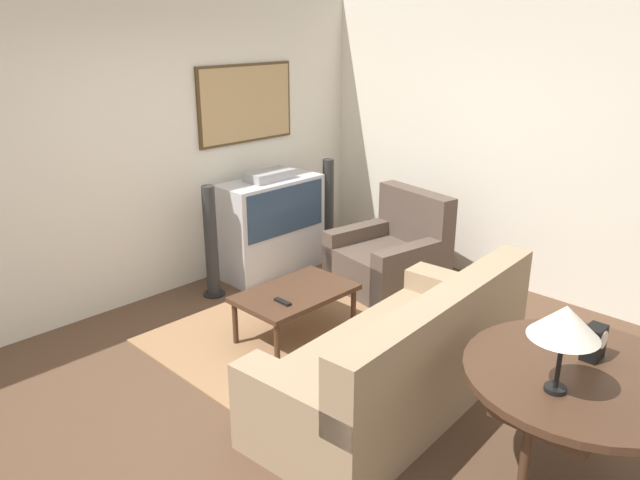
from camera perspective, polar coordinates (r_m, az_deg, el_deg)
The scene contains 14 objects.
ground_plane at distance 4.58m, azimuth -1.14°, elevation -12.92°, with size 12.00×12.00×0.00m, color brown.
wall_back at distance 5.71m, azimuth -16.33°, elevation 7.64°, with size 12.00×0.10×2.70m.
wall_right at distance 6.10m, azimuth 16.93°, elevation 8.27°, with size 0.06×12.00×2.70m.
area_rug at distance 5.26m, azimuth -2.33°, elevation -8.25°, with size 2.15×1.68×0.01m.
tv at distance 6.29m, azimuth -4.49°, elevation 1.37°, with size 1.07×0.47×1.06m.
couch at distance 4.25m, azimuth 7.48°, elevation -11.09°, with size 2.18×1.07×0.89m.
armchair at distance 6.02m, azimuth 6.48°, elevation -1.67°, with size 1.03×1.01×0.92m.
coffee_table at distance 5.02m, azimuth -2.27°, elevation -5.12°, with size 0.94×0.60×0.41m.
console_table at distance 3.61m, azimuth 22.80°, elevation -11.93°, with size 1.22×1.22×0.73m.
table_lamp at distance 3.19m, azimuth 21.49°, elevation -7.06°, with size 0.34×0.34×0.46m.
mantel_clock at distance 3.69m, azimuth 23.77°, elevation -8.58°, with size 0.13×0.10×0.19m.
remote at distance 4.80m, azimuth -3.44°, elevation -5.66°, with size 0.05×0.16×0.02m.
speaker_tower_left at distance 5.80m, azimuth -9.92°, elevation -0.43°, with size 0.20×0.20×1.06m.
speaker_tower_right at distance 6.76m, azimuth 0.74°, elevation 2.78°, with size 0.20×0.20×1.06m.
Camera 1 is at (-2.69, -2.77, 2.47)m, focal length 35.00 mm.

